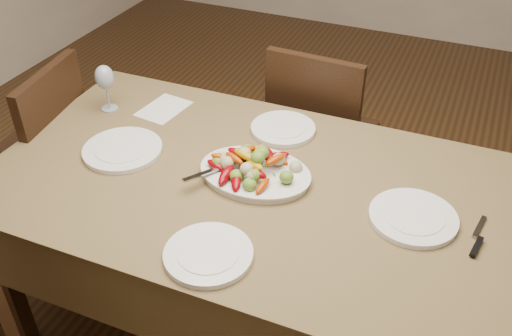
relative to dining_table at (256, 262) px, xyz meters
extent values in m
plane|color=#3A2411|center=(-0.02, 0.28, -0.38)|extent=(6.00, 6.00, 0.00)
cube|color=brown|center=(0.00, 0.00, 0.00)|extent=(1.85, 1.05, 0.76)
ellipsoid|color=white|center=(-0.01, 0.03, 0.39)|extent=(0.38, 0.28, 0.02)
cylinder|color=white|center=(-0.52, -0.02, 0.39)|extent=(0.29, 0.29, 0.02)
cylinder|color=white|center=(0.52, 0.02, 0.39)|extent=(0.27, 0.27, 0.02)
cylinder|color=white|center=(-0.03, 0.34, 0.39)|extent=(0.25, 0.25, 0.02)
cylinder|color=white|center=(0.01, -0.37, 0.39)|extent=(0.26, 0.26, 0.02)
cube|color=silver|center=(-0.54, 0.30, 0.38)|extent=(0.18, 0.23, 0.00)
camera|label=1|loc=(0.60, -1.40, 1.55)|focal=40.00mm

